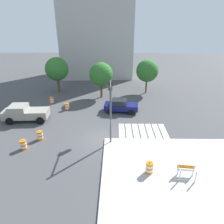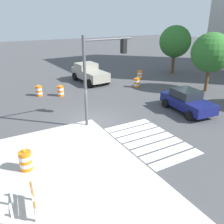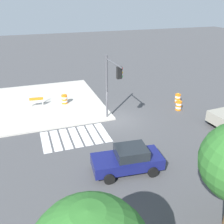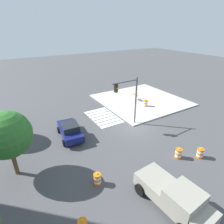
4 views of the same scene
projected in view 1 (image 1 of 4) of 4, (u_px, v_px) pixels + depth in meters
name	position (u px, v px, depth m)	size (l,w,h in m)	color
ground_plane	(105.00, 140.00, 20.30)	(120.00, 120.00, 0.00)	#474749
sidewalk_corner	(184.00, 183.00, 14.72)	(12.00, 12.00, 0.15)	#BCB7AD
crosswalk_stripes	(143.00, 131.00, 21.89)	(5.10, 3.20, 0.02)	silver
sports_car	(121.00, 106.00, 26.30)	(4.46, 2.46, 1.63)	navy
pickup_truck	(24.00, 113.00, 23.85)	(5.27, 2.61, 1.92)	gray
traffic_barrel_near_corner	(52.00, 100.00, 29.10)	(0.56, 0.56, 1.02)	orange
traffic_barrel_crosswalk_end	(40.00, 135.00, 20.16)	(0.56, 0.56, 1.02)	orange
traffic_barrel_median_near	(67.00, 106.00, 26.96)	(0.56, 0.56, 1.02)	orange
traffic_barrel_median_far	(23.00, 145.00, 18.65)	(0.56, 0.56, 1.02)	orange
traffic_barrel_on_sidewalk	(149.00, 168.00, 15.51)	(0.56, 0.56, 1.02)	orange
construction_barricade	(186.00, 170.00, 15.07)	(1.31, 0.90, 1.00)	silver
traffic_light_pole	(110.00, 101.00, 19.18)	(0.47, 3.29, 5.50)	#4C4C51
street_tree_streetside_near	(57.00, 69.00, 32.39)	(3.70, 3.70, 5.66)	brown
street_tree_streetside_mid	(147.00, 71.00, 31.99)	(3.49, 3.49, 5.38)	brown
street_tree_streetside_far	(101.00, 74.00, 30.15)	(3.53, 3.53, 5.35)	brown
office_building_far	(97.00, 24.00, 40.74)	(14.00, 10.00, 20.45)	#B2ADA8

